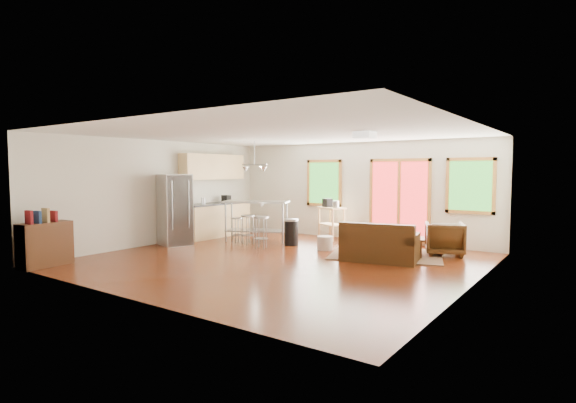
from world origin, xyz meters
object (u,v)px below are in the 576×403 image
Objects in this scene: coffee_table at (400,240)px; refrigerator at (175,210)px; rug at (386,254)px; loveseat at (379,246)px; island at (256,213)px; ottoman at (376,242)px; kitchen_cart at (331,212)px; armchair at (445,237)px.

refrigerator is (-5.12, -1.81, 0.52)m from coffee_table.
rug is 1.42× the size of loveseat.
rug is 0.77m from loveseat.
island is (1.27, 1.63, -0.15)m from refrigerator.
ottoman is 2.00m from kitchen_cart.
ottoman is 3.25m from island.
ottoman is 0.35× the size of island.
refrigerator is at bearing -160.56° from coffee_table.
ottoman reaches higher than coffee_table.
kitchen_cart is (-2.38, 1.18, 0.39)m from coffee_table.
coffee_table is at bearing 2.69° from island.
kitchen_cart is (-1.71, 0.88, 0.54)m from ottoman.
loveseat is (0.14, -0.69, 0.31)m from rug.
island is (-3.17, -0.48, 0.52)m from ottoman.
loveseat reaches higher than ottoman.
island reaches higher than armchair.
ottoman is at bearing 105.81° from loveseat.
coffee_table is 1.88× the size of ottoman.
refrigerator reaches higher than rug.
rug is 0.45m from coffee_table.
coffee_table is at bearing 10.74° from rug.
refrigerator is at bearing -160.08° from rug.
refrigerator reaches higher than loveseat.
coffee_table is at bearing 37.67° from refrigerator.
loveseat is 2.98m from kitchen_cart.
coffee_table is 2.69m from kitchen_cart.
island is at bearing 70.17° from refrigerator.
kitchen_cart is at bearing 152.65° from ottoman.
armchair reaches higher than coffee_table.
refrigerator reaches higher than ottoman.
kitchen_cart reaches higher than rug.
island is at bearing 160.11° from loveseat.
loveseat is 0.91× the size of island.
island is at bearing -177.31° from coffee_table.
ottoman is at bearing -27.35° from kitchen_cart.
kitchen_cart is (-2.10, 1.23, 0.74)m from rug.
kitchen_cart reaches higher than coffee_table.
armchair is at bearing 40.38° from coffee_table.
armchair is at bearing 33.94° from rug.
refrigerator is at bearing -132.49° from kitchen_cart.
armchair is 1.29× the size of ottoman.
refrigerator reaches higher than island.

